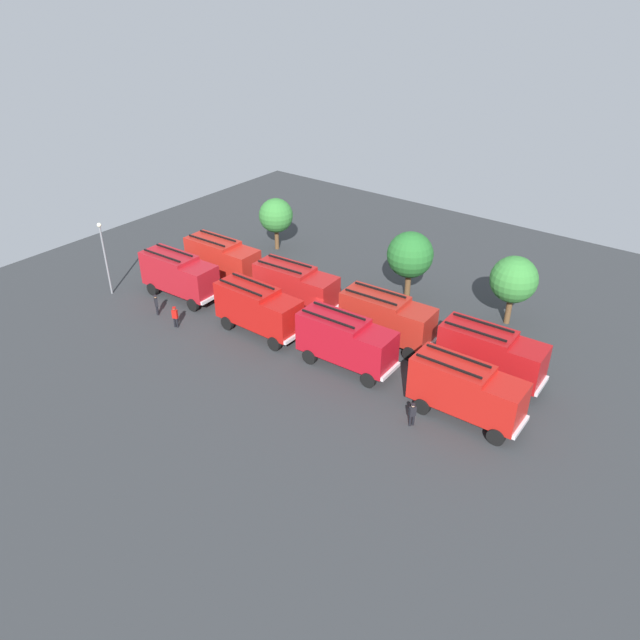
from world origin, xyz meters
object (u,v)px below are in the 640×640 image
fire_truck_1 (258,308)px  tree_1 (410,255)px  lamppost (104,253)px  fire_truck_3 (466,389)px  fire_truck_2 (346,340)px  tree_0 (276,216)px  fire_truck_4 (222,258)px  firefighter_2 (412,413)px  fire_truck_0 (179,274)px  tree_2 (514,280)px  firefighter_3 (238,293)px  fire_truck_7 (491,353)px  fire_truck_5 (295,286)px  firefighter_1 (175,316)px  firefighter_0 (156,304)px  fire_truck_6 (387,317)px  traffic_cone_0 (465,344)px

fire_truck_1 → tree_1: 13.54m
tree_1 → lamppost: 25.57m
fire_truck_1 → fire_truck_3: 17.19m
fire_truck_2 → tree_0: size_ratio=1.40×
fire_truck_4 → firefighter_2: fire_truck_4 is taller
fire_truck_4 → tree_0: size_ratio=1.40×
fire_truck_0 → tree_1: tree_1 is taller
tree_2 → lamppost: (-29.31, -16.00, -0.00)m
firefighter_2 → firefighter_3: (-19.69, 5.11, 0.04)m
fire_truck_7 → fire_truck_4: bearing=177.8°
firefighter_2 → tree_0: 29.36m
fire_truck_5 → firefighter_1: 9.86m
fire_truck_0 → tree_2: bearing=25.8°
tree_2 → firefighter_0: bearing=-145.4°
firefighter_1 → fire_truck_4: bearing=178.5°
fire_truck_2 → tree_1: 11.89m
fire_truck_5 → firefighter_2: size_ratio=4.46×
firefighter_1 → firefighter_3: bearing=148.4°
fire_truck_6 → tree_0: bearing=152.1°
fire_truck_3 → tree_0: 29.84m
fire_truck_0 → firefighter_3: bearing=22.9°
fire_truck_5 → tree_2: bearing=26.3°
fire_truck_4 → traffic_cone_0: bearing=5.6°
fire_truck_0 → tree_0: (-0.25, 12.85, 1.34)m
firefighter_3 → traffic_cone_0: (18.32, 5.15, -0.66)m
tree_1 → fire_truck_4: bearing=-154.9°
fire_truck_7 → tree_1: size_ratio=1.22×
fire_truck_7 → firefighter_2: (-1.67, -7.42, -1.24)m
fire_truck_4 → tree_1: (14.96, 7.01, 1.87)m
fire_truck_7 → tree_2: 8.62m
tree_2 → fire_truck_7: bearing=-76.4°
firefighter_1 → tree_0: tree_0 is taller
firefighter_1 → tree_1: tree_1 is taller
fire_truck_2 → fire_truck_7: 9.84m
fire_truck_3 → lamppost: (-31.78, -3.02, 1.66)m
firefighter_3 → fire_truck_3: bearing=-155.0°
fire_truck_5 → firefighter_1: size_ratio=4.12×
fire_truck_6 → firefighter_3: 13.45m
tree_0 → fire_truck_0: bearing=-88.9°
fire_truck_1 → firefighter_2: bearing=-9.2°
fire_truck_0 → lamppost: 6.43m
firefighter_2 → fire_truck_7: bearing=-68.8°
fire_truck_5 → tree_0: tree_0 is taller
fire_truck_3 → fire_truck_6: same height
fire_truck_1 → fire_truck_3: size_ratio=1.00×
firefighter_3 → tree_1: (10.91, 9.35, 3.07)m
firefighter_2 → tree_0: size_ratio=0.32×
fire_truck_7 → firefighter_0: 26.40m
fire_truck_6 → traffic_cone_0: size_ratio=12.79×
fire_truck_1 → fire_truck_2: bearing=2.4°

